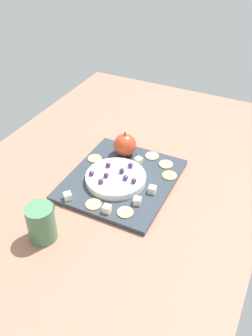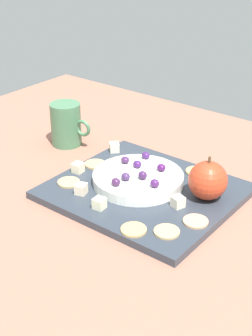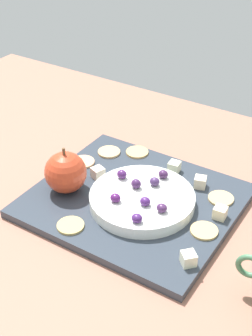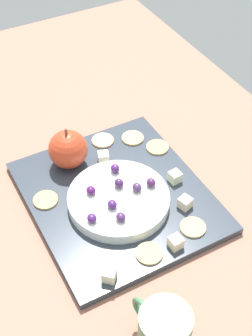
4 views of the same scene
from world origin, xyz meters
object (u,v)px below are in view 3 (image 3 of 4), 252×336
object	(u,v)px
apple_whole	(66,172)
grape_2	(163,174)
cracker_2	(137,152)
grape_4	(122,174)
grape_3	(155,182)
cheese_cube_2	(200,182)
cheese_cube_4	(98,173)
cheese_cube_0	(220,213)
platter	(134,201)
grape_7	(161,209)
cheese_cube_1	(189,259)
cracker_4	(83,162)
cracker_0	(71,226)
grape_0	(146,200)
grape_5	(137,218)
serving_dish	(142,199)
cheese_cube_3	(174,167)
cracker_3	(221,199)
grape_6	(136,184)
cracker_1	(109,152)
cracker_5	(204,231)
grape_1	(116,198)

from	to	relation	value
apple_whole	grape_2	xyz separation A→B (cm)	(13.86, 9.64, -0.87)
cracker_2	grape_4	world-z (taller)	grape_4
cracker_2	grape_3	distance (cm)	14.03
cheese_cube_2	cheese_cube_4	world-z (taller)	same
cheese_cube_2	cracker_2	bearing A→B (deg)	166.66
cheese_cube_0	cheese_cube_2	bearing A→B (deg)	136.73
platter	grape_7	size ratio (longest dim) A/B	19.26
cheese_cube_1	cracker_4	xyz separation A→B (cm)	(-28.75, 13.16, -0.81)
cheese_cube_1	cracker_0	distance (cm)	19.62
grape_0	grape_4	distance (cm)	8.28
cheese_cube_2	cracker_2	xyz separation A→B (cm)	(-15.20, 3.60, -0.81)
cheese_cube_2	grape_5	world-z (taller)	grape_5
cheese_cube_2	grape_7	bearing A→B (deg)	-95.60
serving_dish	cheese_cube_3	size ratio (longest dim) A/B	8.81
cracker_3	grape_6	xyz separation A→B (cm)	(-12.59, -7.27, 2.67)
cheese_cube_2	grape_7	distance (cm)	12.41
cheese_cube_3	cracker_1	size ratio (longest dim) A/B	0.46
grape_2	grape_7	bearing A→B (deg)	-63.39
grape_0	grape_3	bearing A→B (deg)	105.10
cheese_cube_0	cracker_5	bearing A→B (deg)	-98.15
grape_6	platter	bearing A→B (deg)	-129.87
apple_whole	grape_4	bearing A→B (deg)	36.02
cheese_cube_0	cracker_0	xyz separation A→B (cm)	(-19.08, -14.79, -0.81)
grape_0	cracker_4	bearing A→B (deg)	159.54
cheese_cube_2	grape_0	size ratio (longest dim) A/B	1.15
cheese_cube_1	cheese_cube_4	xyz separation A→B (cm)	(-23.57, 10.75, 0.00)
cracker_0	cracker_2	size ratio (longest dim) A/B	1.00
cracker_3	grape_3	distance (cm)	11.72
cracker_3	grape_2	xyz separation A→B (cm)	(-10.12, -2.24, 2.59)
cheese_cube_4	cracker_2	distance (cm)	11.09
grape_1	cracker_2	bearing A→B (deg)	110.51
cheese_cube_4	grape_2	distance (cm)	12.10
apple_whole	grape_1	size ratio (longest dim) A/B	4.16
grape_3	grape_0	bearing A→B (deg)	-74.90
cheese_cube_1	grape_3	xyz separation A→B (cm)	(-12.35, 11.71, 1.79)
grape_1	grape_4	xyz separation A→B (cm)	(-2.80, 6.10, 0.08)
platter	grape_6	distance (cm)	3.60
platter	cracker_1	xyz separation A→B (cm)	(-11.71, 9.61, 0.92)
cheese_cube_1	grape_5	size ratio (longest dim) A/B	1.15
cracker_2	grape_5	xyz separation A→B (cm)	(11.97, -19.77, 2.54)
grape_0	grape_3	distance (cm)	5.38
platter	grape_4	world-z (taller)	grape_4
cracker_3	cheese_cube_4	bearing A→B (deg)	-164.61
platter	cheese_cube_1	size ratio (longest dim) A/B	16.79
grape_7	cracker_2	bearing A→B (deg)	131.48
grape_0	grape_7	distance (cm)	3.14
platter	cheese_cube_4	xyz separation A→B (cm)	(-8.72, 1.61, 1.73)
serving_dish	grape_4	xyz separation A→B (cm)	(-5.44, 2.17, 1.82)
serving_dish	cheese_cube_4	bearing A→B (deg)	167.34
cheese_cube_2	cheese_cube_3	bearing A→B (deg)	163.58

